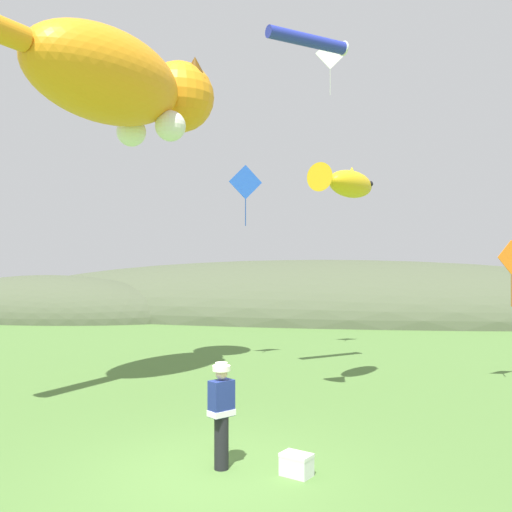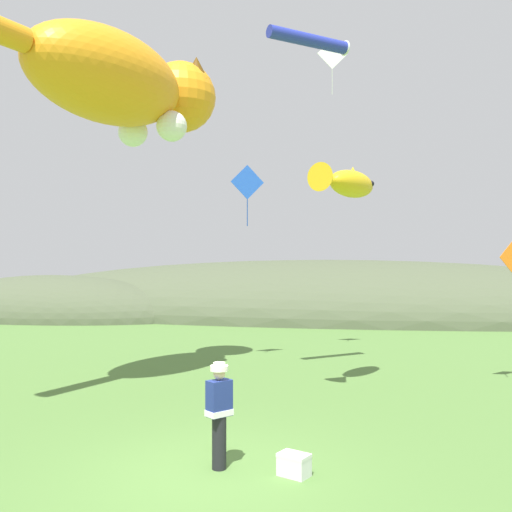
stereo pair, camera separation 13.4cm
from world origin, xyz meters
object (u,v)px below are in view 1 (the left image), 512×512
object	(u,v)px
festival_attendant	(221,412)
picnic_cooler	(296,465)
kite_giant_cat	(124,84)
kite_fish_windsock	(346,183)
kite_diamond_orange	(511,258)
kite_spool	(221,443)
kite_tube_streamer	(309,40)
kite_diamond_white	(330,55)
kite_diamond_blue	(246,183)

from	to	relation	value
festival_attendant	picnic_cooler	xyz separation A→B (m)	(1.26, -0.07, -0.77)
kite_giant_cat	kite_fish_windsock	bearing A→B (deg)	3.12
festival_attendant	kite_giant_cat	bearing A→B (deg)	126.52
kite_fish_windsock	kite_diamond_orange	distance (m)	5.30
picnic_cooler	kite_giant_cat	world-z (taller)	kite_giant_cat
kite_spool	kite_diamond_orange	size ratio (longest dim) A/B	0.12
kite_spool	kite_fish_windsock	size ratio (longest dim) A/B	0.08
kite_tube_streamer	kite_diamond_orange	bearing A→B (deg)	8.86
picnic_cooler	kite_tube_streamer	size ratio (longest dim) A/B	0.26
festival_attendant	kite_spool	xyz separation A→B (m)	(-0.23, 0.95, -0.84)
picnic_cooler	kite_giant_cat	size ratio (longest dim) A/B	0.06
kite_tube_streamer	kite_diamond_white	xyz separation A→B (m)	(0.41, 3.99, 0.99)
picnic_cooler	kite_fish_windsock	size ratio (longest dim) A/B	0.21
kite_spool	picnic_cooler	bearing A→B (deg)	-34.29
kite_tube_streamer	kite_fish_windsock	bearing A→B (deg)	-42.24
kite_giant_cat	picnic_cooler	bearing A→B (deg)	-46.34
kite_giant_cat	kite_diamond_white	world-z (taller)	kite_diamond_white
kite_diamond_orange	kite_giant_cat	bearing A→B (deg)	-168.50
kite_giant_cat	kite_fish_windsock	size ratio (longest dim) A/B	3.33
kite_spool	kite_diamond_white	bearing A→B (deg)	81.26
kite_diamond_white	kite_diamond_blue	bearing A→B (deg)	-154.52
festival_attendant	kite_diamond_orange	size ratio (longest dim) A/B	0.95
festival_attendant	kite_diamond_white	bearing A→B (deg)	83.23
kite_fish_windsock	kite_tube_streamer	world-z (taller)	kite_tube_streamer
kite_fish_windsock	kite_tube_streamer	size ratio (longest dim) A/B	1.21
kite_tube_streamer	kite_diamond_white	distance (m)	4.13
kite_fish_windsock	kite_diamond_blue	distance (m)	5.01
festival_attendant	kite_tube_streamer	xyz separation A→B (m)	(0.88, 6.87, 8.78)
festival_attendant	kite_diamond_orange	bearing A→B (deg)	50.05
picnic_cooler	kite_diamond_white	bearing A→B (deg)	89.87
kite_giant_cat	kite_tube_streamer	size ratio (longest dim) A/B	4.04
kite_spool	kite_diamond_white	world-z (taller)	kite_diamond_white
kite_diamond_white	kite_spool	bearing A→B (deg)	-98.74
festival_attendant	kite_giant_cat	world-z (taller)	kite_giant_cat
kite_diamond_blue	kite_diamond_orange	bearing A→B (deg)	-12.68
kite_spool	kite_diamond_white	distance (m)	14.60
kite_diamond_orange	kite_diamond_blue	bearing A→B (deg)	167.32
kite_spool	kite_diamond_orange	bearing A→B (deg)	45.32
kite_diamond_blue	kite_fish_windsock	bearing A→B (deg)	-46.72
festival_attendant	kite_tube_streamer	world-z (taller)	kite_tube_streamer
festival_attendant	kite_spool	bearing A→B (deg)	103.88
kite_diamond_white	kite_diamond_orange	size ratio (longest dim) A/B	1.05
kite_spool	kite_tube_streamer	size ratio (longest dim) A/B	0.10
picnic_cooler	kite_giant_cat	xyz separation A→B (m)	(-5.40, 5.66, 8.20)
picnic_cooler	kite_diamond_blue	xyz separation A→B (m)	(-2.75, 9.61, 5.92)
kite_diamond_white	kite_fish_windsock	bearing A→B (deg)	-82.63
kite_fish_windsock	kite_tube_streamer	distance (m)	4.43
kite_tube_streamer	kite_diamond_white	size ratio (longest dim) A/B	1.15
picnic_cooler	kite_tube_streamer	bearing A→B (deg)	93.20
festival_attendant	kite_spool	distance (m)	1.29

